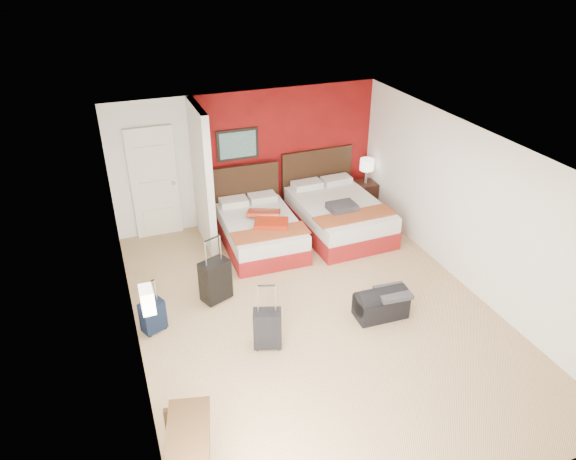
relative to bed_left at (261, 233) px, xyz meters
name	(u,v)px	position (x,y,z in m)	size (l,w,h in m)	color
ground	(315,313)	(0.15, -2.10, -0.27)	(6.50, 6.50, 0.00)	#D3B382
room_walls	(193,211)	(-1.26, -0.69, 0.99)	(5.02, 6.52, 2.50)	white
red_accent_panel	(286,153)	(0.90, 1.13, 0.98)	(3.50, 0.04, 2.50)	maroon
partition_wall	(202,178)	(-0.85, 0.51, 0.98)	(0.12, 1.20, 2.50)	silver
entry_door	(154,183)	(-1.60, 1.10, 0.76)	(0.82, 0.06, 2.05)	silver
bed_left	(261,233)	(0.00, 0.00, 0.00)	(1.26, 1.80, 0.54)	white
bed_right	(339,217)	(1.53, 0.01, 0.03)	(1.42, 2.02, 0.61)	silver
red_suitcase_open	(268,219)	(0.10, -0.10, 0.32)	(0.56, 0.78, 0.10)	#A0250D
jacket_bundle	(342,207)	(1.43, -0.29, 0.40)	(0.49, 0.39, 0.12)	#36363B
nightstand	(365,196)	(2.43, 0.70, 0.02)	(0.41, 0.41, 0.57)	black
table_lamp	(366,171)	(2.43, 0.70, 0.55)	(0.28, 0.28, 0.50)	white
suitcase_black	(216,282)	(-1.13, -1.28, 0.05)	(0.43, 0.27, 0.65)	black
suitcase_charcoal	(268,330)	(-0.74, -2.55, 0.00)	(0.37, 0.23, 0.55)	black
suitcase_navy	(153,318)	(-2.11, -1.68, -0.04)	(0.33, 0.20, 0.45)	black
duffel_bag	(381,305)	(1.01, -2.50, -0.08)	(0.74, 0.39, 0.37)	black
jacket_draped	(393,293)	(1.16, -2.55, 0.13)	(0.46, 0.39, 0.06)	#39383D
desk	(191,455)	(-2.08, -4.15, 0.08)	(0.41, 0.83, 0.69)	#301E10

